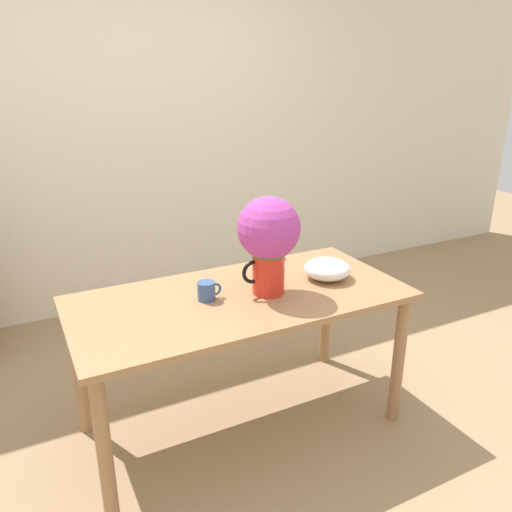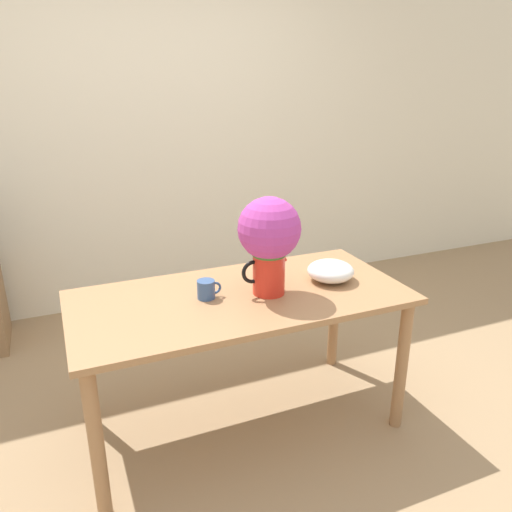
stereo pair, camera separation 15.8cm
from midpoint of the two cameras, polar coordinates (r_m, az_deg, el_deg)
ground_plane at (r=2.68m, az=-3.16°, el=-19.52°), size 12.00×12.00×0.00m
wall_back at (r=3.83m, az=-15.01°, el=13.27°), size 8.00×0.05×2.60m
table at (r=2.39m, az=-3.66°, el=-6.58°), size 1.58×0.76×0.73m
flower_vase at (r=2.28m, az=-0.52°, el=2.20°), size 0.29×0.29×0.47m
coffee_mug at (r=2.31m, az=-7.58°, el=-3.99°), size 0.12×0.08×0.09m
white_bowl at (r=2.53m, az=6.37°, el=-1.50°), size 0.23×0.23×0.10m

